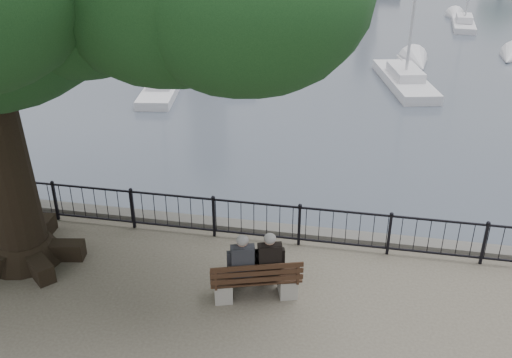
# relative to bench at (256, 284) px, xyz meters

# --- Properties ---
(harbor) EXTENTS (260.00, 260.00, 1.20)m
(harbor) POSITION_rel_bench_xyz_m (-0.39, 2.56, -0.83)
(harbor) COLOR #494744
(harbor) RESTS_ON ground
(railing) EXTENTS (22.06, 0.06, 1.00)m
(railing) POSITION_rel_bench_xyz_m (-0.39, 2.06, 0.23)
(railing) COLOR black
(railing) RESTS_ON ground
(bench) EXTENTS (1.88, 1.05, 0.95)m
(bench) POSITION_rel_bench_xyz_m (0.00, 0.00, 0.00)
(bench) COLOR gray
(bench) RESTS_ON ground
(person_left) EXTENTS (0.58, 0.82, 1.50)m
(person_left) POSITION_rel_bench_xyz_m (-0.28, 0.02, 0.36)
(person_left) COLOR black
(person_left) RESTS_ON ground
(person_right) EXTENTS (0.58, 0.82, 1.50)m
(person_right) POSITION_rel_bench_xyz_m (0.22, 0.18, 0.36)
(person_right) COLOR black
(person_right) RESTS_ON ground
(sailboat_a) EXTENTS (2.23, 5.37, 10.25)m
(sailboat_a) POSITION_rel_bench_xyz_m (-7.25, 15.01, -1.02)
(sailboat_a) COLOR silver
(sailboat_a) RESTS_ON ground
(sailboat_b) EXTENTS (3.85, 6.00, 11.45)m
(sailboat_b) POSITION_rel_bench_xyz_m (-4.89, 17.79, -1.01)
(sailboat_b) COLOR silver
(sailboat_b) RESTS_ON ground
(sailboat_c) EXTENTS (3.03, 6.30, 11.40)m
(sailboat_c) POSITION_rel_bench_xyz_m (3.73, 18.23, -1.01)
(sailboat_c) COLOR silver
(sailboat_c) RESTS_ON ground
(sailboat_e) EXTENTS (2.56, 5.11, 10.15)m
(sailboat_e) POSITION_rel_bench_xyz_m (-14.15, 28.73, -1.02)
(sailboat_e) COLOR silver
(sailboat_e) RESTS_ON ground
(sailboat_f) EXTENTS (1.50, 4.65, 10.09)m
(sailboat_f) POSITION_rel_bench_xyz_m (-1.82, 35.65, -1.01)
(sailboat_f) COLOR silver
(sailboat_f) RESTS_ON ground
(sailboat_g) EXTENTS (1.73, 5.02, 9.29)m
(sailboat_g) POSITION_rel_bench_xyz_m (8.21, 32.38, -1.04)
(sailboat_g) COLOR silver
(sailboat_g) RESTS_ON ground
(sailboat_h) EXTENTS (1.96, 5.56, 13.39)m
(sailboat_h) POSITION_rel_bench_xyz_m (-6.77, 37.70, -0.94)
(sailboat_h) COLOR silver
(sailboat_h) RESTS_ON ground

